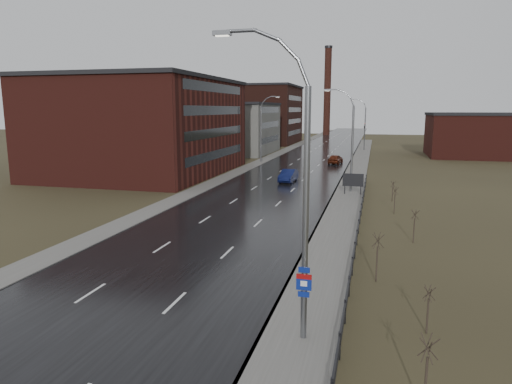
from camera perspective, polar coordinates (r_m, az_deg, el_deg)
The scene contains 26 objects.
ground at distance 20.76m, azimuth -20.99°, elevation -16.64°, with size 320.00×320.00×0.00m, color #2D2819.
road at distance 76.23m, azimuth 6.10°, elevation 3.38°, with size 14.00×300.00×0.06m, color black.
sidewalk_right at distance 50.73m, azimuth 11.45°, elevation -0.20°, with size 3.20×180.00×0.18m, color #595651.
curb_right at distance 50.83m, azimuth 9.74°, elevation -0.12°, with size 0.16×180.00×0.18m, color slate.
sidewalk_left at distance 77.86m, azimuth 0.11°, elevation 3.61°, with size 2.40×260.00×0.12m, color #595651.
warehouse_near at distance 68.02m, azimuth -13.76°, elevation 8.00°, with size 22.44×28.56×13.50m.
warehouse_mid at distance 97.42m, azimuth -2.83°, elevation 8.02°, with size 16.32×20.40×10.50m.
warehouse_far at distance 127.53m, azimuth -0.91°, elevation 9.69°, with size 26.52×24.48×15.50m.
building_right at distance 98.82m, azimuth 25.95°, elevation 6.45°, with size 18.36×16.32×8.50m.
smokestack at distance 165.86m, azimuth 8.91°, elevation 12.40°, with size 2.70×2.70×30.70m.
streetlight_main at distance 17.35m, azimuth 5.22°, elevation -0.07°, with size 3.91×0.29×12.11m.
streetlight_right_mid at distance 51.02m, azimuth 11.63°, elevation 6.37°, with size 3.36×0.28×11.35m.
streetlight_left at distance 79.21m, azimuth 0.83°, elevation 7.92°, with size 3.36×0.28×11.35m.
streetlight_right_far at distance 104.93m, azimuth 13.31°, elevation 8.24°, with size 3.36×0.28×11.35m.
guardrail at distance 34.23m, azimuth 12.66°, elevation -4.25°, with size 0.10×53.05×1.10m.
shrub_a at distance 15.57m, azimuth 20.52°, elevation -20.47°, with size 0.61×0.64×2.58m.
shrub_b at distance 20.59m, azimuth 20.70°, elevation -13.46°, with size 0.50×0.52×2.08m.
shrub_c at distance 25.46m, azimuth 14.90°, elevation -7.76°, with size 0.63×0.67×2.68m.
shrub_d at distance 33.48m, azimuth 19.17°, elevation -3.96°, with size 0.56×0.59×2.35m.
shrub_e at distance 42.18m, azimuth 16.95°, elevation -0.91°, with size 0.57×0.60×2.42m.
shrub_f at distance 47.90m, azimuth 16.71°, elevation 0.17°, with size 0.49×0.51×2.05m.
billboard at distance 49.70m, azimuth 12.03°, elevation 1.40°, with size 2.19×0.17×2.42m.
traffic_light_left at distance 136.28m, azimuth 6.62°, elevation 8.34°, with size 0.58×2.73×5.30m.
traffic_light_right at distance 134.96m, azimuth 13.43°, elevation 8.11°, with size 0.58×2.73×5.30m.
car_near at distance 58.13m, azimuth 4.07°, elevation 2.01°, with size 1.67×4.80×1.58m, color #0C133E.
car_far at distance 78.39m, azimuth 9.90°, elevation 4.04°, with size 1.89×4.70×1.60m, color #521D0D.
Camera 1 is at (11.25, -14.84, 9.18)m, focal length 32.00 mm.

